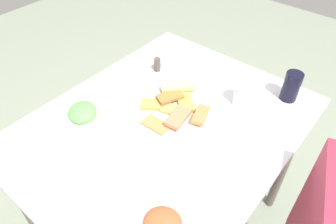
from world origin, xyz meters
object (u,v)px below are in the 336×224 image
at_px(salad_plate_greens, 83,114).
at_px(pide_platter, 174,108).
at_px(drinking_glass, 243,95).
at_px(spoon, 100,165).
at_px(fork, 92,160).
at_px(dining_table, 165,139).
at_px(condiment_caddy, 160,67).
at_px(soda_can, 291,86).
at_px(paper_napkin, 96,163).

bearing_deg(salad_plate_greens, pide_platter, 136.09).
relative_size(drinking_glass, spoon, 0.56).
distance_m(salad_plate_greens, drinking_glass, 0.62).
relative_size(pide_platter, fork, 1.67).
xyz_separation_m(pide_platter, salad_plate_greens, (0.25, -0.24, 0.00)).
distance_m(dining_table, condiment_caddy, 0.35).
xyz_separation_m(pide_platter, condiment_caddy, (-0.16, -0.21, 0.01)).
height_order(soda_can, drinking_glass, soda_can).
distance_m(pide_platter, spoon, 0.36).
xyz_separation_m(pide_platter, paper_napkin, (0.36, -0.03, -0.01)).
bearing_deg(paper_napkin, spoon, 90.00).
bearing_deg(fork, paper_napkin, 94.58).
height_order(pide_platter, spoon, pide_platter).
bearing_deg(paper_napkin, drinking_glass, 159.35).
relative_size(soda_can, paper_napkin, 0.82).
xyz_separation_m(dining_table, fork, (0.29, -0.07, 0.09)).
xyz_separation_m(salad_plate_greens, paper_napkin, (0.12, 0.21, -0.02)).
distance_m(pide_platter, salad_plate_greens, 0.34).
bearing_deg(soda_can, pide_platter, -41.41).
xyz_separation_m(drinking_glass, spoon, (0.57, -0.20, -0.04)).
relative_size(pide_platter, drinking_glass, 3.53).
xyz_separation_m(soda_can, fork, (0.71, -0.36, -0.06)).
bearing_deg(drinking_glass, dining_table, -30.29).
distance_m(spoon, condiment_caddy, 0.56).
distance_m(dining_table, salad_plate_greens, 0.33).
xyz_separation_m(salad_plate_greens, spoon, (0.12, 0.22, -0.01)).
bearing_deg(dining_table, paper_napkin, -9.89).
distance_m(paper_napkin, fork, 0.02).
bearing_deg(condiment_caddy, soda_can, 109.74).
bearing_deg(spoon, fork, -84.01).
relative_size(dining_table, fork, 5.60).
height_order(pide_platter, paper_napkin, pide_platter).
height_order(drinking_glass, paper_napkin, drinking_glass).
relative_size(dining_table, spoon, 6.64).
bearing_deg(salad_plate_greens, drinking_glass, 137.13).
xyz_separation_m(soda_can, drinking_glass, (0.15, -0.13, -0.02)).
height_order(fork, spoon, same).
bearing_deg(soda_can, fork, -26.75).
bearing_deg(paper_napkin, pide_platter, 174.77).
bearing_deg(fork, soda_can, 157.83).
relative_size(salad_plate_greens, drinking_glass, 2.16).
bearing_deg(drinking_glass, condiment_caddy, -83.95).
distance_m(drinking_glass, fork, 0.61).
height_order(salad_plate_greens, fork, salad_plate_greens).
xyz_separation_m(spoon, condiment_caddy, (-0.52, -0.20, 0.02)).
distance_m(soda_can, paper_napkin, 0.79).
height_order(pide_platter, salad_plate_greens, salad_plate_greens).
bearing_deg(spoon, pide_platter, -176.42).
bearing_deg(pide_platter, fork, -8.04).
relative_size(dining_table, salad_plate_greens, 5.48).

